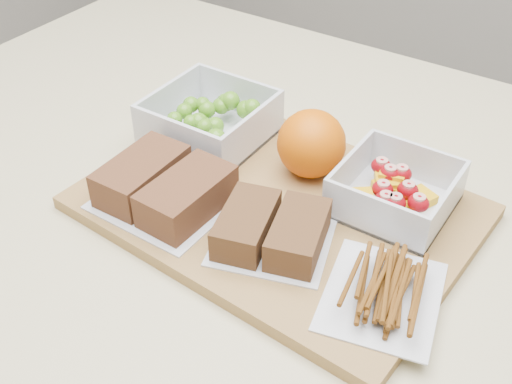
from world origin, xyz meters
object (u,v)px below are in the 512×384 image
Objects in this scene: cutting_board at (277,207)px; sandwich_bag_left at (164,187)px; fruit_container at (395,193)px; grape_container at (212,121)px; pretzel_bag at (384,287)px; orange at (311,144)px; sandwich_bag_center at (272,230)px.

cutting_board is 0.13m from sandwich_bag_left.
fruit_container reaches higher than sandwich_bag_left.
fruit_container reaches higher than cutting_board.
grape_container is 0.33m from pretzel_bag.
orange reaches higher than grape_container.
grape_container is 0.14m from sandwich_bag_left.
orange is 0.56× the size of sandwich_bag_left.
sandwich_bag_center is (0.17, -0.13, -0.01)m from grape_container.
pretzel_bag is at bearing -40.96° from orange.
pretzel_bag is at bearing -70.04° from fruit_container.
sandwich_bag_center is 0.13m from pretzel_bag.
orange is (-0.11, 0.01, 0.02)m from fruit_container.
grape_container is 0.14m from orange.
grape_container is 1.69× the size of orange.
cutting_board is 3.51× the size of fruit_container.
orange is (0.00, 0.07, 0.05)m from cutting_board.
fruit_container is 1.47× the size of orange.
sandwich_bag_center reaches higher than cutting_board.
sandwich_bag_center is at bearing -59.09° from cutting_board.
pretzel_bag is at bearing 0.56° from sandwich_bag_left.
grape_container is at bearing 179.50° from fruit_container.
sandwich_bag_left is at bearing -148.41° from fruit_container.
sandwich_bag_left reaches higher than pretzel_bag.
fruit_container is 0.83× the size of sandwich_bag_left.
grape_container is 0.25m from fruit_container.
grape_container is 1.15× the size of fruit_container.
cutting_board is 5.17× the size of orange.
pretzel_bag is (0.30, -0.13, -0.01)m from grape_container.
sandwich_bag_left is 0.99× the size of sandwich_bag_center.
grape_container is 0.94× the size of sandwich_bag_center.
pretzel_bag is (0.16, -0.07, 0.02)m from cutting_board.
fruit_container is 0.80× the size of pretzel_bag.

